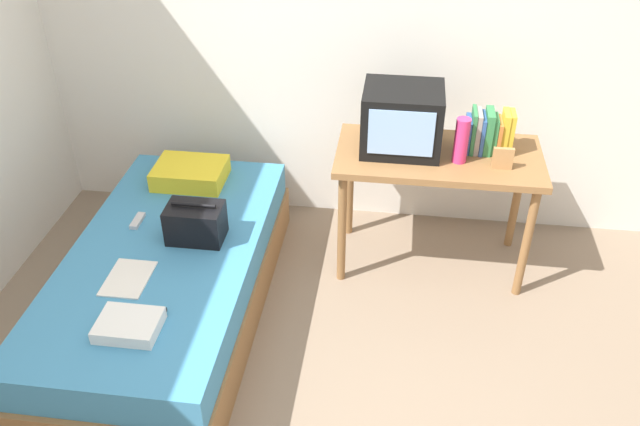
# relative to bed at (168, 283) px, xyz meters

# --- Properties ---
(wall_back) EXTENTS (5.20, 0.10, 2.60)m
(wall_back) POSITION_rel_bed_xyz_m (0.88, 1.23, 1.07)
(wall_back) COLOR silver
(wall_back) RESTS_ON ground
(bed) EXTENTS (1.00, 2.00, 0.46)m
(bed) POSITION_rel_bed_xyz_m (0.00, 0.00, 0.00)
(bed) COLOR olive
(bed) RESTS_ON ground
(desk) EXTENTS (1.16, 0.60, 0.77)m
(desk) POSITION_rel_bed_xyz_m (1.43, 0.68, 0.44)
(desk) COLOR olive
(desk) RESTS_ON ground
(tv) EXTENTS (0.44, 0.39, 0.36)m
(tv) POSITION_rel_bed_xyz_m (1.21, 0.72, 0.72)
(tv) COLOR black
(tv) RESTS_ON desk
(water_bottle) EXTENTS (0.08, 0.08, 0.26)m
(water_bottle) POSITION_rel_bed_xyz_m (1.54, 0.61, 0.67)
(water_bottle) COLOR #E53372
(water_bottle) RESTS_ON desk
(book_row) EXTENTS (0.26, 0.17, 0.25)m
(book_row) POSITION_rel_bed_xyz_m (1.69, 0.75, 0.66)
(book_row) COLOR #2D5699
(book_row) RESTS_ON desk
(picture_frame) EXTENTS (0.11, 0.02, 0.12)m
(picture_frame) POSITION_rel_bed_xyz_m (1.76, 0.56, 0.60)
(picture_frame) COLOR #B27F4C
(picture_frame) RESTS_ON desk
(pillow) EXTENTS (0.42, 0.33, 0.11)m
(pillow) POSITION_rel_bed_xyz_m (-0.05, 0.69, 0.29)
(pillow) COLOR yellow
(pillow) RESTS_ON bed
(handbag) EXTENTS (0.30, 0.20, 0.22)m
(handbag) POSITION_rel_bed_xyz_m (0.16, 0.13, 0.33)
(handbag) COLOR black
(handbag) RESTS_ON bed
(magazine) EXTENTS (0.21, 0.29, 0.01)m
(magazine) POSITION_rel_bed_xyz_m (-0.09, -0.26, 0.24)
(magazine) COLOR white
(magazine) RESTS_ON bed
(remote_dark) EXTENTS (0.04, 0.16, 0.02)m
(remote_dark) POSITION_rel_bed_xyz_m (0.16, -0.53, 0.24)
(remote_dark) COLOR black
(remote_dark) RESTS_ON bed
(remote_silver) EXTENTS (0.04, 0.14, 0.02)m
(remote_silver) POSITION_rel_bed_xyz_m (-0.22, 0.22, 0.24)
(remote_silver) COLOR #B7B7BC
(remote_silver) RESTS_ON bed
(folded_towel) EXTENTS (0.28, 0.22, 0.06)m
(folded_towel) POSITION_rel_bed_xyz_m (0.05, -0.60, 0.26)
(folded_towel) COLOR white
(folded_towel) RESTS_ON bed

